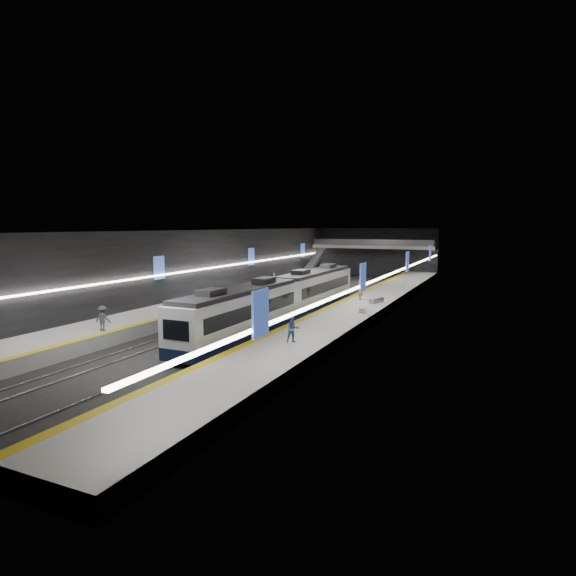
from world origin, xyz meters
The scene contains 25 objects.
ground centered at (0.00, 0.00, 0.00)m, with size 70.00×70.00×0.00m, color black.
ceiling centered at (0.00, 0.00, 8.00)m, with size 20.00×70.00×0.04m, color beige.
wall_left centered at (-10.00, 0.00, 4.00)m, with size 0.04×70.00×8.00m, color black.
wall_right centered at (10.00, 0.00, 4.00)m, with size 0.04×70.00×8.00m, color black.
wall_back centered at (0.00, 35.00, 4.00)m, with size 20.00×0.04×8.00m, color black.
platform_left centered at (-7.50, 0.00, 0.50)m, with size 5.00×70.00×1.00m, color slate.
tile_surface_left centered at (-7.50, 0.00, 1.01)m, with size 5.00×70.00×0.02m, color #A9A9A4.
tactile_strip_left centered at (-5.30, 0.00, 1.02)m, with size 0.60×70.00×0.02m, color #DDB30B.
platform_right centered at (7.50, 0.00, 0.50)m, with size 5.00×70.00×1.00m, color slate.
tile_surface_right centered at (7.50, 0.00, 1.01)m, with size 5.00×70.00×0.02m, color #A9A9A4.
tactile_strip_right centered at (5.30, 0.00, 1.02)m, with size 0.60×70.00×0.02m, color #DDB30B.
rails centered at (0.00, 0.00, 0.06)m, with size 6.52×70.00×0.12m.
train centered at (2.50, -6.66, 2.20)m, with size 2.69×30.04×3.60m.
ad_posters centered at (0.00, 1.00, 4.50)m, with size 19.94×53.50×2.20m.
cove_light_left centered at (-9.80, 0.00, 3.80)m, with size 0.25×68.60×0.12m, color white.
cove_light_right centered at (9.80, 0.00, 3.80)m, with size 0.25×68.60×0.12m, color white.
mezzanine_bridge centered at (0.00, 32.93, 5.04)m, with size 20.00×3.00×1.50m.
escalator centered at (-7.50, 26.00, 2.90)m, with size 1.20×8.00×0.60m, color #99999E.
bench_left_far centered at (-9.50, -0.16, 1.23)m, with size 0.53×1.90×0.46m, color #99999E.
bench_right_near centered at (8.75, -3.83, 1.21)m, with size 0.49×1.75×0.43m, color #99999E.
bench_right_far centered at (8.68, 1.37, 1.24)m, with size 0.54×1.94×0.48m, color #99999E.
passenger_right_a centered at (6.74, 2.65, 1.98)m, with size 0.72×0.47×1.97m, color #CE694C.
passenger_right_b centered at (7.79, -16.62, 1.87)m, with size 0.85×0.66×1.75m, color #456096.
passenger_left_a centered at (-5.63, 7.89, 1.88)m, with size 1.03×0.43×1.76m, color beige.
passenger_left_b centered at (-5.88, -19.12, 1.91)m, with size 1.18×0.68×1.82m, color #3B3A42.
Camera 1 is at (20.08, -44.14, 8.50)m, focal length 30.00 mm.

